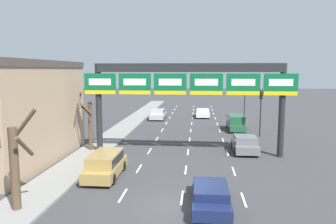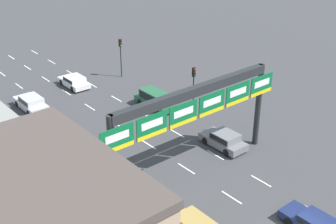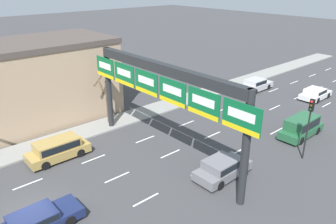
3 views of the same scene
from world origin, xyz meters
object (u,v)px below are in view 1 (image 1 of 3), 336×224
Objects in this scene: sign_gantry at (188,84)px; car_grey at (245,143)px; car_navy at (211,195)px; traffic_light_mid_block at (245,96)px; car_silver at (158,114)px; suv_green at (236,122)px; tree_bare_second at (89,122)px; car_white at (203,113)px; traffic_light_near_gantry at (261,104)px; suv_gold at (106,163)px; tree_bare_closest at (14,160)px.

sign_gantry is 3.93× the size of car_grey.
car_navy is 31.73m from traffic_light_mid_block.
suv_green is at bearing -37.36° from car_silver.
car_white is at bearing 65.17° from tree_bare_second.
sign_gantry is 13.56m from suv_green.
traffic_light_near_gantry is 1.00× the size of tree_bare_second.
car_silver is (0.32, 25.29, -0.13)m from suv_gold.
car_grey is (3.30, 11.64, 0.11)m from car_navy.
car_grey is (9.93, 7.47, -0.13)m from suv_gold.
traffic_light_near_gantry is at bearing -90.55° from traffic_light_mid_block.
tree_bare_closest is (-9.48, -1.39, 1.96)m from car_navy.
traffic_light_near_gantry reaches higher than suv_green.
car_grey is 7.61m from traffic_light_near_gantry.
sign_gantry is 7.11m from car_grey.
tree_bare_closest reaches higher than car_grey.
car_white is 10.76m from suv_green.
sign_gantry is 9.39m from suv_gold.
traffic_light_mid_block reaches higher than suv_gold.
traffic_light_mid_block is (12.52, 26.90, 2.41)m from suv_gold.
suv_gold is 25.29m from car_silver.
traffic_light_mid_block is at bearing 76.62° from suv_green.
tree_bare_closest is 11.99m from tree_bare_second.
traffic_light_mid_block is (7.38, 20.79, -2.53)m from sign_gantry.
car_white is 0.87× the size of tree_bare_second.
car_navy is 1.02× the size of car_silver.
suv_green is (3.67, -10.11, 0.30)m from car_white.
suv_green is at bearing 60.42° from tree_bare_closest.
car_navy is 0.97× the size of tree_bare_second.
car_silver is at bearing 102.08° from car_navy.
car_navy is at bearing -107.48° from traffic_light_near_gantry.
tree_bare_second is at bearing -140.34° from suv_green.
traffic_light_near_gantry reaches higher than traffic_light_mid_block.
traffic_light_mid_block is 35.92m from tree_bare_closest.
tree_bare_second is (-15.62, -7.72, -0.94)m from traffic_light_near_gantry.
tree_bare_closest is at bearing -115.34° from traffic_light_mid_block.
sign_gantry reaches higher than suv_gold.
tree_bare_closest is at bearing -134.45° from car_grey.
suv_green reaches higher than car_silver.
car_silver is 12.58m from suv_green.
sign_gantry is at bearing -109.55° from traffic_light_mid_block.
suv_gold is (-5.14, -6.11, -4.94)m from sign_gantry.
suv_gold is 18.99m from traffic_light_near_gantry.
suv_green reaches higher than suv_gold.
car_navy is at bearing 8.36° from tree_bare_closest.
tree_bare_closest is (-3.17, -30.85, 1.85)m from car_silver.
sign_gantry reaches higher than car_grey.
car_silver is at bearing 137.31° from traffic_light_near_gantry.
tree_bare_second is at bearing -100.65° from car_silver.
traffic_light_near_gantry reaches higher than suv_gold.
tree_bare_second reaches higher than car_silver.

